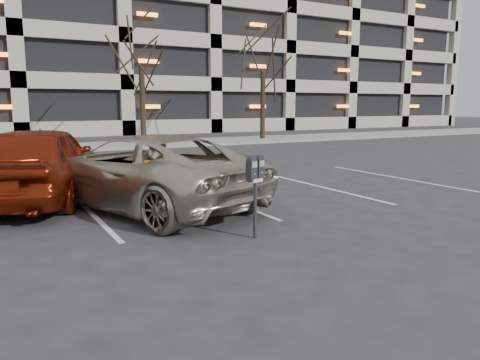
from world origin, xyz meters
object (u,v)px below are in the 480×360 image
(tree_c, at_px, (140,16))
(suv_silver, at_px, (143,171))
(tree_d, at_px, (263,29))
(car_red, at_px, (39,163))
(parking_meter, at_px, (255,176))

(tree_c, relative_size, suv_silver, 1.50)
(tree_d, height_order, car_red, tree_d)
(tree_c, height_order, parking_meter, tree_c)
(tree_c, height_order, suv_silver, tree_c)
(parking_meter, relative_size, suv_silver, 0.22)
(tree_d, bearing_deg, car_red, -136.47)
(tree_d, relative_size, car_red, 1.79)
(tree_d, bearing_deg, suv_silver, -128.98)
(suv_silver, bearing_deg, parking_meter, 85.14)
(car_red, bearing_deg, tree_c, -95.25)
(tree_d, distance_m, car_red, 18.84)
(suv_silver, distance_m, car_red, 2.36)
(tree_d, distance_m, parking_meter, 20.66)
(tree_c, height_order, tree_d, tree_c)
(tree_d, height_order, parking_meter, tree_d)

